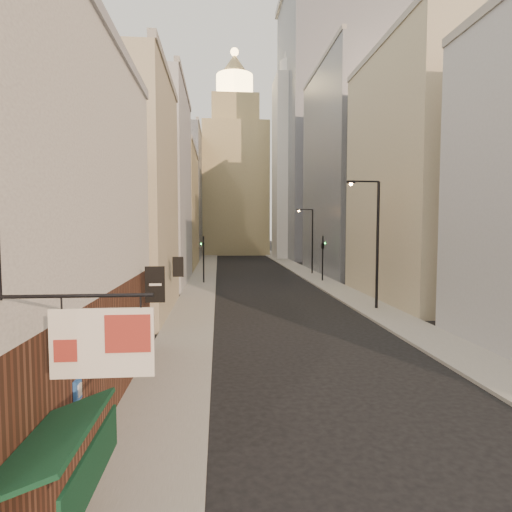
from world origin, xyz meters
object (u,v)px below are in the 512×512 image
(clock_tower, at_px, (235,174))
(white_tower, at_px, (295,161))
(traffic_light_right, at_px, (323,247))
(streetlamp_far, at_px, (311,237))
(streetlamp_mid, at_px, (374,237))
(traffic_light_left, at_px, (203,250))

(clock_tower, bearing_deg, white_tower, -51.84)
(white_tower, distance_m, traffic_light_right, 39.38)
(streetlamp_far, bearing_deg, clock_tower, 93.84)
(white_tower, xyz_separation_m, traffic_light_right, (-3.43, -36.33, -14.82))
(streetlamp_mid, bearing_deg, traffic_light_left, 126.83)
(white_tower, xyz_separation_m, traffic_light_left, (-16.27, -36.84, -15.00))
(white_tower, relative_size, streetlamp_far, 5.07)
(clock_tower, relative_size, traffic_light_right, 8.98)
(streetlamp_far, height_order, traffic_light_right, streetlamp_far)
(streetlamp_far, bearing_deg, streetlamp_mid, -97.60)
(streetlamp_mid, height_order, traffic_light_right, streetlamp_mid)
(traffic_light_left, bearing_deg, traffic_light_right, 172.87)
(streetlamp_mid, relative_size, traffic_light_left, 1.84)
(streetlamp_mid, bearing_deg, white_tower, 83.42)
(clock_tower, xyz_separation_m, white_tower, (11.00, -14.00, 0.97))
(clock_tower, height_order, streetlamp_mid, clock_tower)
(traffic_light_left, bearing_deg, clock_tower, -105.35)
(clock_tower, distance_m, streetlamp_mid, 67.76)
(streetlamp_far, relative_size, traffic_light_right, 1.64)
(streetlamp_far, height_order, traffic_light_left, streetlamp_far)
(streetlamp_mid, relative_size, streetlamp_far, 1.13)
(traffic_light_right, bearing_deg, streetlamp_mid, 105.77)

